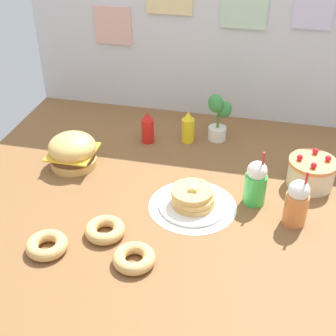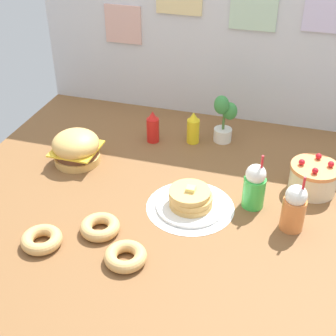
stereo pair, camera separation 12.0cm
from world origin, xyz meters
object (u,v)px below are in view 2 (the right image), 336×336
at_px(layer_cake, 313,178).
at_px(donut_vanilla, 125,256).
at_px(mustard_bottle, 193,128).
at_px(pancake_stack, 190,200).
at_px(burger, 76,148).
at_px(potted_plant, 224,117).
at_px(cream_soda_cup, 254,186).
at_px(orange_float_cup, 294,208).
at_px(ketchup_bottle, 153,128).
at_px(donut_pink_glaze, 42,239).
at_px(donut_chocolate, 100,227).

bearing_deg(layer_cake, donut_vanilla, -133.98).
bearing_deg(mustard_bottle, pancake_stack, -76.85).
bearing_deg(burger, potted_plant, 32.28).
relative_size(burger, cream_soda_cup, 0.88).
distance_m(burger, donut_vanilla, 0.78).
bearing_deg(orange_float_cup, mustard_bottle, 134.90).
relative_size(pancake_stack, donut_vanilla, 1.83).
xyz_separation_m(layer_cake, cream_soda_cup, (-0.25, -0.20, 0.04)).
relative_size(layer_cake, potted_plant, 0.82).
height_order(burger, mustard_bottle, mustard_bottle).
relative_size(ketchup_bottle, cream_soda_cup, 0.67).
bearing_deg(donut_pink_glaze, donut_chocolate, 35.70).
height_order(pancake_stack, donut_vanilla, pancake_stack).
xyz_separation_m(pancake_stack, cream_soda_cup, (0.26, 0.10, 0.06)).
bearing_deg(donut_chocolate, layer_cake, 34.00).
bearing_deg(ketchup_bottle, donut_chocolate, -88.10).
height_order(layer_cake, donut_chocolate, layer_cake).
relative_size(layer_cake, mustard_bottle, 1.25).
bearing_deg(mustard_bottle, cream_soda_cup, -49.89).
distance_m(mustard_bottle, donut_chocolate, 0.85).
xyz_separation_m(pancake_stack, mustard_bottle, (-0.13, 0.56, 0.04)).
distance_m(cream_soda_cup, donut_chocolate, 0.69).
relative_size(ketchup_bottle, donut_chocolate, 1.08).
height_order(burger, cream_soda_cup, cream_soda_cup).
height_order(pancake_stack, cream_soda_cup, cream_soda_cup).
relative_size(burger, ketchup_bottle, 1.33).
xyz_separation_m(donut_pink_glaze, potted_plant, (0.53, 1.03, 0.12)).
bearing_deg(potted_plant, layer_cake, -34.01).
relative_size(donut_pink_glaze, donut_chocolate, 1.00).
bearing_deg(pancake_stack, mustard_bottle, 103.15).
bearing_deg(orange_float_cup, burger, 169.02).
relative_size(pancake_stack, cream_soda_cup, 1.13).
xyz_separation_m(orange_float_cup, donut_pink_glaze, (-0.95, -0.40, -0.08)).
relative_size(ketchup_bottle, mustard_bottle, 1.00).
xyz_separation_m(burger, pancake_stack, (0.65, -0.20, -0.04)).
xyz_separation_m(layer_cake, potted_plant, (-0.49, 0.33, 0.08)).
relative_size(mustard_bottle, donut_vanilla, 1.08).
distance_m(layer_cake, ketchup_bottle, 0.88).
height_order(ketchup_bottle, cream_soda_cup, cream_soda_cup).
height_order(donut_pink_glaze, donut_vanilla, same).
height_order(donut_chocolate, potted_plant, potted_plant).
height_order(pancake_stack, orange_float_cup, orange_float_cup).
distance_m(pancake_stack, cream_soda_cup, 0.29).
bearing_deg(layer_cake, ketchup_bottle, 165.54).
bearing_deg(layer_cake, donut_chocolate, -146.00).
bearing_deg(burger, orange_float_cup, -10.98).
relative_size(mustard_bottle, cream_soda_cup, 0.67).
distance_m(donut_pink_glaze, donut_chocolate, 0.24).
height_order(mustard_bottle, potted_plant, potted_plant).
bearing_deg(donut_pink_glaze, orange_float_cup, 22.60).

